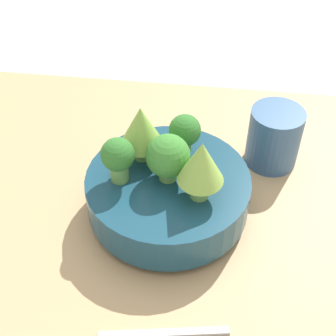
# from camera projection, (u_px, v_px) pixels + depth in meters

# --- Properties ---
(ground_plane) EXTENTS (6.00, 6.00, 0.00)m
(ground_plane) POSITION_uv_depth(u_px,v_px,m) (170.00, 233.00, 0.75)
(ground_plane) COLOR silver
(table) EXTENTS (1.04, 0.77, 0.03)m
(table) POSITION_uv_depth(u_px,v_px,m) (170.00, 227.00, 0.74)
(table) COLOR tan
(table) RESTS_ON ground_plane
(bowl) EXTENTS (0.25, 0.25, 0.07)m
(bowl) POSITION_uv_depth(u_px,v_px,m) (168.00, 193.00, 0.72)
(bowl) COLOR navy
(bowl) RESTS_ON table
(romanesco_piece_far) EXTENTS (0.07, 0.07, 0.09)m
(romanesco_piece_far) POSITION_uv_depth(u_px,v_px,m) (141.00, 128.00, 0.69)
(romanesco_piece_far) COLOR #609347
(romanesco_piece_far) RESTS_ON bowl
(romanesco_piece_near) EXTENTS (0.06, 0.06, 0.10)m
(romanesco_piece_near) POSITION_uv_depth(u_px,v_px,m) (201.00, 164.00, 0.63)
(romanesco_piece_near) COLOR #6BA34C
(romanesco_piece_near) RESTS_ON bowl
(broccoli_floret_back) EXTENTS (0.05, 0.05, 0.06)m
(broccoli_floret_back) POSITION_uv_depth(u_px,v_px,m) (185.00, 131.00, 0.72)
(broccoli_floret_back) COLOR #609347
(broccoli_floret_back) RESTS_ON bowl
(broccoli_floret_center) EXTENTS (0.06, 0.06, 0.08)m
(broccoli_floret_center) POSITION_uv_depth(u_px,v_px,m) (168.00, 157.00, 0.67)
(broccoli_floret_center) COLOR #609347
(broccoli_floret_center) RESTS_ON bowl
(broccoli_floret_left) EXTENTS (0.05, 0.05, 0.07)m
(broccoli_floret_left) POSITION_uv_depth(u_px,v_px,m) (118.00, 157.00, 0.66)
(broccoli_floret_left) COLOR #609347
(broccoli_floret_left) RESTS_ON bowl
(cup) EXTENTS (0.09, 0.09, 0.10)m
(cup) POSITION_uv_depth(u_px,v_px,m) (274.00, 137.00, 0.80)
(cup) COLOR #33567F
(cup) RESTS_ON table
(fork) EXTENTS (0.17, 0.04, 0.01)m
(fork) POSITION_uv_depth(u_px,v_px,m) (164.00, 333.00, 0.59)
(fork) COLOR #B2B2B7
(fork) RESTS_ON table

